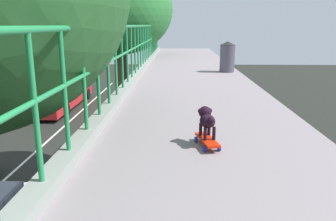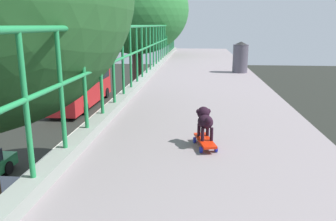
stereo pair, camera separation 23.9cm
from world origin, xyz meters
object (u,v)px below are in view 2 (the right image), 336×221
city_bus (82,85)px  toy_skateboard (205,141)px  small_dog (205,119)px  car_silver_fifth (7,209)px  litter_bin (240,57)px

city_bus → toy_skateboard: 26.67m
city_bus → small_dog: size_ratio=29.95×
car_silver_fifth → litter_bin: litter_bin is taller
car_silver_fifth → small_dog: 10.40m
city_bus → litter_bin: litter_bin is taller
litter_bin → small_dog: bearing=-100.1°
small_dog → car_silver_fifth: bearing=135.7°
toy_skateboard → small_dog: size_ratio=1.47×
toy_skateboard → litter_bin: (1.05, 5.99, 0.36)m
car_silver_fifth → toy_skateboard: bearing=-44.6°
litter_bin → car_silver_fifth: bearing=177.0°
city_bus → litter_bin: bearing=-59.0°
small_dog → toy_skateboard: bearing=-84.6°
car_silver_fifth → city_bus: size_ratio=0.38×
car_silver_fifth → city_bus: (-3.52, 18.03, 1.12)m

